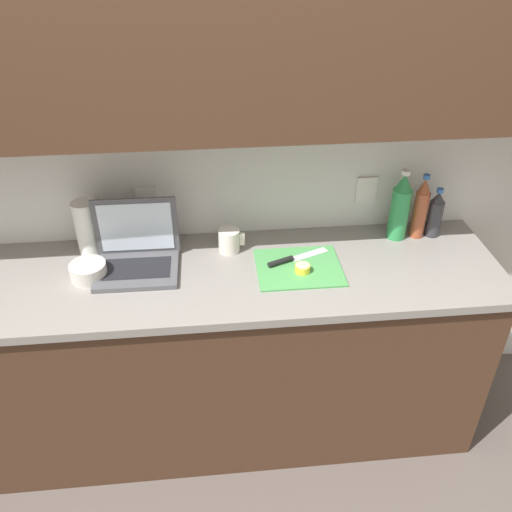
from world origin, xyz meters
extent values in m
plane|color=#564C47|center=(0.00, 0.00, 0.00)|extent=(12.00, 12.00, 0.00)
cube|color=white|center=(0.00, 0.34, 1.30)|extent=(5.20, 0.06, 2.60)
cube|color=white|center=(-0.27, 0.30, 1.07)|extent=(0.09, 0.01, 0.12)
cube|color=white|center=(0.67, 0.30, 1.07)|extent=(0.09, 0.01, 0.12)
cube|color=#472D1E|center=(0.00, 0.15, 1.77)|extent=(4.42, 0.32, 0.70)
cube|color=#472D1E|center=(0.00, 0.00, 0.43)|extent=(2.23, 0.57, 0.86)
cube|color=gray|center=(0.00, 0.00, 0.88)|extent=(2.29, 0.61, 0.03)
cube|color=#515156|center=(-0.31, 0.04, 0.90)|extent=(0.32, 0.26, 0.02)
cube|color=black|center=(-0.31, 0.04, 0.91)|extent=(0.26, 0.15, 0.00)
cube|color=#515156|center=(-0.31, 0.16, 1.03)|extent=(0.33, 0.01, 0.25)
cube|color=silver|center=(-0.31, 0.15, 1.03)|extent=(0.29, 0.01, 0.21)
cube|color=#4C9E51|center=(0.33, 0.00, 0.90)|extent=(0.34, 0.28, 0.01)
cube|color=silver|center=(0.39, 0.08, 0.90)|extent=(0.17, 0.10, 0.00)
cylinder|color=black|center=(0.26, 0.03, 0.91)|extent=(0.11, 0.06, 0.02)
cylinder|color=yellow|center=(0.34, -0.03, 0.92)|extent=(0.06, 0.06, 0.03)
cylinder|color=#F4EAA3|center=(0.34, -0.03, 0.93)|extent=(0.05, 0.05, 0.00)
cylinder|color=#2D934C|center=(0.79, 0.20, 1.01)|extent=(0.08, 0.08, 0.23)
cone|color=#2D934C|center=(0.79, 0.20, 1.16)|extent=(0.07, 0.07, 0.07)
cylinder|color=white|center=(0.79, 0.20, 1.20)|extent=(0.04, 0.04, 0.02)
cylinder|color=#A34C2D|center=(0.88, 0.20, 1.00)|extent=(0.06, 0.06, 0.21)
cone|color=#A34C2D|center=(0.88, 0.20, 1.13)|extent=(0.05, 0.05, 0.06)
cylinder|color=#3366B2|center=(0.88, 0.20, 1.18)|extent=(0.03, 0.03, 0.02)
cylinder|color=#333338|center=(0.95, 0.20, 0.97)|extent=(0.06, 0.06, 0.16)
cone|color=#333338|center=(0.95, 0.20, 1.08)|extent=(0.06, 0.06, 0.05)
cylinder|color=#3366B2|center=(0.95, 0.20, 1.11)|extent=(0.03, 0.03, 0.02)
cylinder|color=silver|center=(0.06, 0.16, 0.94)|extent=(0.09, 0.09, 0.10)
cube|color=silver|center=(0.12, 0.16, 0.95)|extent=(0.02, 0.01, 0.06)
cylinder|color=beige|center=(-0.49, 0.02, 0.92)|extent=(0.14, 0.14, 0.06)
cylinder|color=white|center=(-0.51, 0.21, 1.01)|extent=(0.10, 0.10, 0.23)
camera|label=1|loc=(-0.02, -1.74, 2.14)|focal=38.00mm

